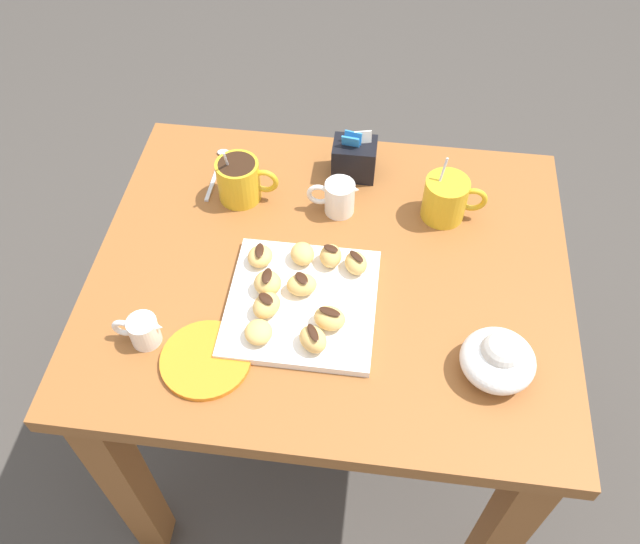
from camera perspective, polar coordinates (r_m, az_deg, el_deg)
name	(u,v)px	position (r m, az deg, el deg)	size (l,w,h in m)	color
ground_plane	(327,435)	(1.87, 0.63, -13.91)	(8.00, 8.00, 0.00)	#423D38
dining_table	(330,314)	(1.36, 0.84, -3.62)	(0.90, 0.75, 0.74)	#935628
pastry_plate_square	(302,303)	(1.18, -1.59, -2.71)	(0.27, 0.27, 0.02)	white
coffee_mug_mustard_left	(240,179)	(1.35, -6.98, 7.98)	(0.13, 0.09, 0.14)	gold
coffee_mug_mustard_right	(446,198)	(1.32, 10.90, 6.35)	(0.13, 0.09, 0.14)	gold
cream_pitcher_white	(338,196)	(1.32, 1.57, 6.58)	(0.10, 0.06, 0.07)	white
sugar_caddy	(354,158)	(1.40, 2.99, 9.81)	(0.09, 0.07, 0.11)	black
ice_cream_bowl	(498,358)	(1.12, 15.20, -7.25)	(0.12, 0.12, 0.09)	white
chocolate_sauce_pitcher	(143,330)	(1.16, -15.09, -4.86)	(0.09, 0.05, 0.06)	white
saucer_orange_left	(206,359)	(1.14, -9.87, -7.47)	(0.15, 0.15, 0.01)	orange
loose_spoon_near_saucer	(218,167)	(1.45, -8.81, 8.96)	(0.03, 0.16, 0.01)	silver
beignet_0	(267,305)	(1.15, -4.65, -2.90)	(0.04, 0.05, 0.04)	#E5B260
chocolate_drizzle_0	(266,299)	(1.14, -4.72, -2.30)	(0.03, 0.02, 0.01)	#381E11
beignet_1	(330,318)	(1.13, 0.84, -4.03)	(0.06, 0.05, 0.04)	#E5B260
chocolate_drizzle_1	(330,312)	(1.12, 0.85, -3.46)	(0.04, 0.02, 0.01)	#381E11
beignet_2	(332,256)	(1.22, 1.07, 1.40)	(0.04, 0.05, 0.04)	#E5B260
chocolate_drizzle_2	(332,249)	(1.20, 1.09, 2.05)	(0.03, 0.02, 0.01)	#381E11
beignet_3	(302,285)	(1.18, -1.59, -1.11)	(0.04, 0.05, 0.04)	#E5B260
chocolate_drizzle_3	(301,278)	(1.16, -1.61, -0.52)	(0.03, 0.02, 0.01)	#381E11
beignet_4	(259,332)	(1.13, -5.35, -5.21)	(0.05, 0.05, 0.03)	#E5B260
beignet_5	(313,339)	(1.11, -0.61, -5.85)	(0.05, 0.04, 0.04)	#E5B260
chocolate_drizzle_5	(313,333)	(1.09, -0.61, -5.28)	(0.04, 0.01, 0.01)	#381E11
beignet_6	(302,254)	(1.22, -1.54, 1.53)	(0.05, 0.04, 0.04)	#E5B260
beignet_7	(260,256)	(1.23, -5.21, 1.37)	(0.05, 0.05, 0.03)	#E5B260
chocolate_drizzle_7	(259,250)	(1.21, -5.27, 1.88)	(0.04, 0.02, 0.01)	#381E11
beignet_8	(268,283)	(1.18, -4.56, -0.95)	(0.05, 0.05, 0.04)	#E5B260
chocolate_drizzle_8	(267,276)	(1.16, -4.62, -0.32)	(0.04, 0.02, 0.01)	#381E11
beignet_9	(356,263)	(1.21, 3.13, 0.78)	(0.05, 0.04, 0.04)	#E5B260
chocolate_drizzle_9	(356,256)	(1.19, 3.17, 1.37)	(0.03, 0.01, 0.01)	#381E11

